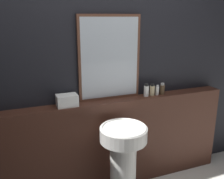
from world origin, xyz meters
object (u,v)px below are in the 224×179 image
object	(u,v)px
conditioner_bottle	(152,90)
lotion_bottle	(157,90)
shampoo_bottle	(146,90)
pedestal_sink	(123,159)
body_wash_bottle	(162,89)
towel_stack	(67,100)
mirror	(110,58)

from	to	relation	value
conditioner_bottle	lotion_bottle	bearing A→B (deg)	0.00
shampoo_bottle	conditioner_bottle	xyz separation A→B (m)	(0.07, 0.00, -0.00)
pedestal_sink	shampoo_bottle	bearing A→B (deg)	41.31
pedestal_sink	body_wash_bottle	distance (m)	0.88
towel_stack	lotion_bottle	xyz separation A→B (m)	(0.97, 0.00, -0.00)
pedestal_sink	lotion_bottle	size ratio (longest dim) A/B	7.82
pedestal_sink	body_wash_bottle	xyz separation A→B (m)	(0.61, 0.37, 0.51)
towel_stack	shampoo_bottle	size ratio (longest dim) A/B	1.41
mirror	lotion_bottle	distance (m)	0.64
pedestal_sink	conditioner_bottle	size ratio (longest dim) A/B	6.64
body_wash_bottle	lotion_bottle	bearing A→B (deg)	180.00
towel_stack	body_wash_bottle	world-z (taller)	body_wash_bottle
lotion_bottle	conditioner_bottle	bearing A→B (deg)	180.00
mirror	towel_stack	bearing A→B (deg)	-171.63
pedestal_sink	body_wash_bottle	size ratio (longest dim) A/B	6.76
shampoo_bottle	lotion_bottle	world-z (taller)	shampoo_bottle
pedestal_sink	conditioner_bottle	distance (m)	0.79
lotion_bottle	shampoo_bottle	bearing A→B (deg)	180.00
towel_stack	shampoo_bottle	xyz separation A→B (m)	(0.84, 0.00, 0.01)
shampoo_bottle	body_wash_bottle	xyz separation A→B (m)	(0.19, 0.00, -0.01)
conditioner_bottle	body_wash_bottle	distance (m)	0.12
mirror	lotion_bottle	size ratio (longest dim) A/B	7.67
lotion_bottle	body_wash_bottle	world-z (taller)	body_wash_bottle
conditioner_bottle	body_wash_bottle	xyz separation A→B (m)	(0.12, 0.00, -0.00)
mirror	conditioner_bottle	world-z (taller)	mirror
conditioner_bottle	body_wash_bottle	bearing A→B (deg)	0.00
pedestal_sink	conditioner_bottle	world-z (taller)	conditioner_bottle
conditioner_bottle	pedestal_sink	bearing A→B (deg)	-143.02
mirror	towel_stack	size ratio (longest dim) A/B	4.28
shampoo_bottle	conditioner_bottle	world-z (taller)	shampoo_bottle
towel_stack	body_wash_bottle	xyz separation A→B (m)	(1.03, 0.00, 0.00)
mirror	body_wash_bottle	bearing A→B (deg)	-6.55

